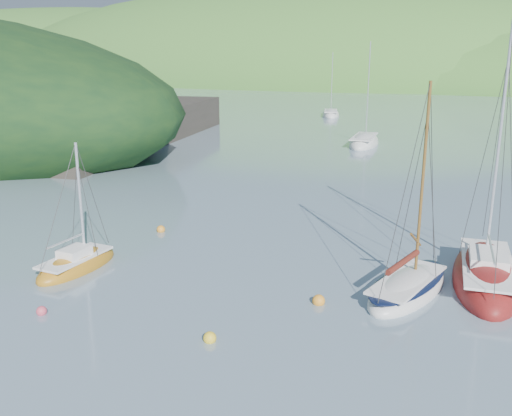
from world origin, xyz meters
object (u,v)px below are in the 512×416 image
at_px(daysailer_white, 408,288).
at_px(distant_sloop_a, 364,143).
at_px(sloop_red, 486,277).
at_px(sailboat_yellow, 77,265).
at_px(distant_sloop_c, 331,115).

height_order(daysailer_white, distant_sloop_a, distant_sloop_a).
distance_m(sloop_red, sailboat_yellow, 17.58).
distance_m(distant_sloop_a, distant_sloop_c, 25.94).
distance_m(sloop_red, distant_sloop_a, 35.48).
relative_size(daysailer_white, distant_sloop_c, 0.90).
bearing_deg(sailboat_yellow, sloop_red, 19.84).
distance_m(daysailer_white, distant_sloop_c, 62.65).
bearing_deg(distant_sloop_a, daysailer_white, -78.42).
bearing_deg(sloop_red, distant_sloop_c, 106.95).
xyz_separation_m(sloop_red, sailboat_yellow, (-16.59, -5.80, -0.06)).
height_order(daysailer_white, sloop_red, sloop_red).
bearing_deg(sloop_red, distant_sloop_a, 105.89).
height_order(sailboat_yellow, distant_sloop_c, distant_sloop_c).
xyz_separation_m(daysailer_white, sloop_red, (2.77, 2.43, 0.01)).
distance_m(daysailer_white, sailboat_yellow, 14.23).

